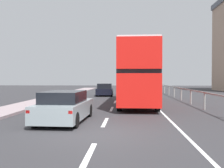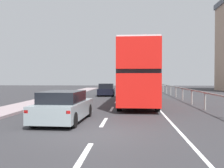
% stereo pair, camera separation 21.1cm
% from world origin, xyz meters
% --- Properties ---
extents(ground_plane, '(73.96, 120.00, 0.10)m').
position_xyz_m(ground_plane, '(0.00, 0.00, -0.05)').
color(ground_plane, '#2F2E32').
extents(lane_paint_markings, '(3.15, 46.00, 0.01)m').
position_xyz_m(lane_paint_markings, '(1.85, 8.35, 0.00)').
color(lane_paint_markings, silver).
rests_on(lane_paint_markings, ground).
extents(bridge_side_railing, '(0.10, 42.00, 1.12)m').
position_xyz_m(bridge_side_railing, '(5.86, 9.00, 0.90)').
color(bridge_side_railing, gray).
rests_on(bridge_side_railing, ground).
extents(double_decker_bus_red, '(2.75, 11.53, 4.35)m').
position_xyz_m(double_decker_bus_red, '(1.75, 10.48, 2.33)').
color(double_decker_bus_red, red).
rests_on(double_decker_bus_red, ground).
extents(hatchback_car_near, '(2.01, 4.55, 1.40)m').
position_xyz_m(hatchback_car_near, '(-1.85, 2.35, 0.68)').
color(hatchback_car_near, gray).
rests_on(hatchback_car_near, ground).
extents(sedan_car_ahead, '(1.96, 4.46, 1.38)m').
position_xyz_m(sedan_car_ahead, '(-1.53, 19.97, 0.66)').
color(sedan_car_ahead, black).
rests_on(sedan_car_ahead, ground).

